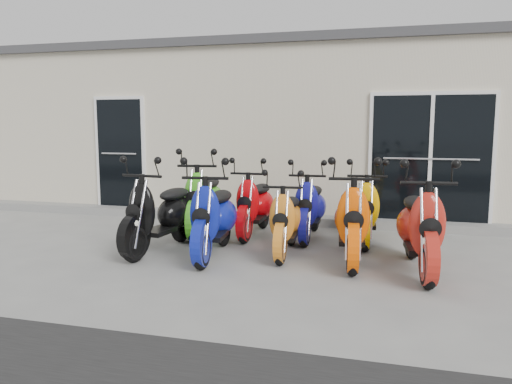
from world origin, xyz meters
TOP-DOWN VIEW (x-y plane):
  - ground at (0.00, 0.00)m, footprint 80.00×80.00m
  - building at (0.00, 5.20)m, footprint 14.00×6.00m
  - roof_cap at (0.00, 5.20)m, footprint 14.20×6.20m
  - front_step at (0.00, 2.02)m, footprint 14.00×0.40m
  - door_left at (-3.20, 2.17)m, footprint 1.07×0.08m
  - door_right at (2.60, 2.17)m, footprint 2.02×0.08m
  - scooter_front_black at (-1.12, -0.38)m, footprint 0.86×1.91m
  - scooter_front_blue at (-0.30, -0.45)m, footprint 0.87×1.92m
  - scooter_front_orange_a at (0.62, -0.09)m, footprint 0.69×1.67m
  - scooter_front_orange_b at (1.51, -0.22)m, footprint 0.88×1.95m
  - scooter_front_red at (2.33, -0.48)m, footprint 0.88×1.96m
  - scooter_back_green at (-0.94, 0.84)m, footprint 0.94×1.99m
  - scooter_back_red at (-0.11, 0.93)m, footprint 0.63×1.73m
  - scooter_back_blue at (0.78, 0.94)m, footprint 0.66×1.73m
  - scooter_back_yellow at (1.63, 0.92)m, footprint 0.72×1.78m

SIDE VIEW (x-z plane):
  - ground at x=0.00m, z-range 0.00..0.00m
  - front_step at x=0.00m, z-range 0.00..0.15m
  - scooter_front_orange_a at x=0.62m, z-range 0.00..1.21m
  - scooter_back_blue at x=0.78m, z-range 0.00..1.27m
  - scooter_back_red at x=-0.11m, z-range 0.00..1.28m
  - scooter_back_yellow at x=1.63m, z-range 0.00..1.29m
  - scooter_front_black at x=-1.12m, z-range 0.00..1.37m
  - scooter_front_blue at x=-0.30m, z-range 0.00..1.37m
  - scooter_front_orange_b at x=1.51m, z-range 0.00..1.40m
  - scooter_front_red at x=2.33m, z-range 0.00..1.40m
  - scooter_back_green at x=-0.94m, z-range 0.00..1.42m
  - door_left at x=-3.20m, z-range 0.15..2.37m
  - door_right at x=2.60m, z-range 0.15..2.37m
  - building at x=0.00m, z-range 0.00..3.20m
  - roof_cap at x=0.00m, z-range 3.20..3.36m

